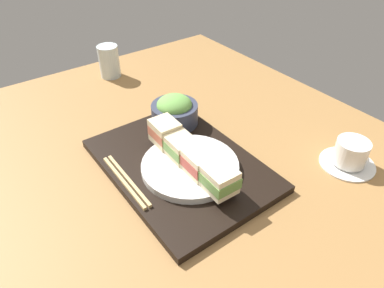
% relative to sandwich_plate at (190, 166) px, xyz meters
% --- Properties ---
extents(ground_plane, '(1.40, 1.00, 0.03)m').
position_rel_sandwich_plate_xyz_m(ground_plane, '(0.02, 0.05, -0.04)').
color(ground_plane, olive).
extents(serving_tray, '(0.41, 0.30, 0.02)m').
position_rel_sandwich_plate_xyz_m(serving_tray, '(-0.03, -0.00, -0.02)').
color(serving_tray, black).
rests_on(serving_tray, ground_plane).
extents(sandwich_plate, '(0.21, 0.21, 0.02)m').
position_rel_sandwich_plate_xyz_m(sandwich_plate, '(0.00, 0.00, 0.00)').
color(sandwich_plate, silver).
rests_on(sandwich_plate, serving_tray).
extents(sandwich_nearmost, '(0.07, 0.06, 0.06)m').
position_rel_sandwich_plate_xyz_m(sandwich_nearmost, '(-0.10, -0.00, 0.04)').
color(sandwich_nearmost, beige).
rests_on(sandwich_nearmost, sandwich_plate).
extents(sandwich_inner_near, '(0.07, 0.06, 0.05)m').
position_rel_sandwich_plate_xyz_m(sandwich_inner_near, '(-0.03, -0.00, 0.03)').
color(sandwich_inner_near, beige).
rests_on(sandwich_inner_near, sandwich_plate).
extents(sandwich_inner_far, '(0.07, 0.06, 0.05)m').
position_rel_sandwich_plate_xyz_m(sandwich_inner_far, '(0.03, 0.00, 0.03)').
color(sandwich_inner_far, beige).
rests_on(sandwich_inner_far, sandwich_plate).
extents(sandwich_farmost, '(0.07, 0.06, 0.05)m').
position_rel_sandwich_plate_xyz_m(sandwich_farmost, '(0.10, 0.00, 0.03)').
color(sandwich_farmost, beige).
rests_on(sandwich_farmost, sandwich_plate).
extents(salad_bowl, '(0.12, 0.12, 0.08)m').
position_rel_sandwich_plate_xyz_m(salad_bowl, '(-0.17, 0.07, 0.03)').
color(salad_bowl, '#33384C').
rests_on(salad_bowl, serving_tray).
extents(chopsticks_pair, '(0.19, 0.02, 0.01)m').
position_rel_sandwich_plate_xyz_m(chopsticks_pair, '(-0.05, -0.13, -0.00)').
color(chopsticks_pair, tan).
rests_on(chopsticks_pair, serving_tray).
extents(coffee_cup, '(0.12, 0.12, 0.07)m').
position_rel_sandwich_plate_xyz_m(coffee_cup, '(0.19, 0.31, 0.00)').
color(coffee_cup, white).
rests_on(coffee_cup, ground_plane).
extents(drinking_glass, '(0.07, 0.07, 0.10)m').
position_rel_sandwich_plate_xyz_m(drinking_glass, '(-0.55, 0.07, 0.03)').
color(drinking_glass, silver).
rests_on(drinking_glass, ground_plane).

